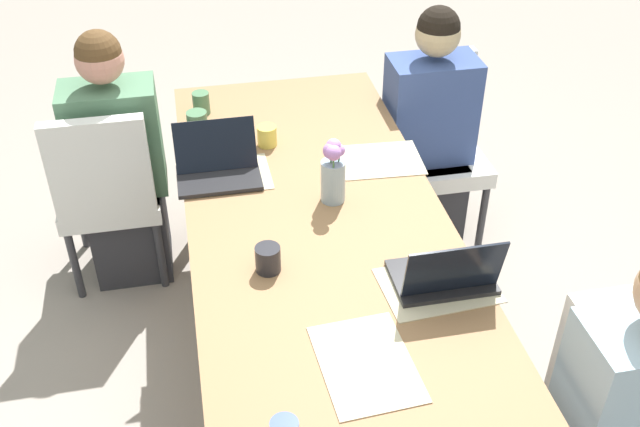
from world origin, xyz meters
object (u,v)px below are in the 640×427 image
(chair_near_left_mid, at_px, (434,138))
(chair_far_left_near, at_px, (107,188))
(dining_table, at_px, (320,241))
(coffee_mug_near_right, at_px, (267,136))
(laptop_near_right_near, at_px, (445,275))
(person_far_left_near, at_px, (121,172))
(chair_near_right_near, at_px, (626,413))
(coffee_mug_centre_left, at_px, (197,124))
(flower_vase, at_px, (333,171))
(coffee_mug_far_left, at_px, (201,103))
(laptop_far_left_near, at_px, (218,168))
(coffee_mug_centre_right, at_px, (268,259))
(person_near_left_mid, at_px, (427,142))

(chair_near_left_mid, bearing_deg, chair_far_left_near, 94.92)
(dining_table, height_order, coffee_mug_near_right, coffee_mug_near_right)
(dining_table, relative_size, coffee_mug_near_right, 27.66)
(dining_table, relative_size, laptop_near_right_near, 7.36)
(person_far_left_near, bearing_deg, chair_near_right_near, -136.89)
(coffee_mug_centre_left, bearing_deg, coffee_mug_near_right, -116.86)
(flower_vase, xyz_separation_m, coffee_mug_centre_left, (0.58, 0.46, -0.07))
(coffee_mug_far_left, bearing_deg, chair_near_left_mid, -90.15)
(laptop_far_left_near, relative_size, coffee_mug_centre_right, 3.50)
(dining_table, height_order, chair_near_left_mid, chair_near_left_mid)
(laptop_near_right_near, height_order, coffee_mug_centre_left, laptop_near_right_near)
(coffee_mug_near_right, xyz_separation_m, coffee_mug_centre_right, (-0.79, 0.11, 0.00))
(person_far_left_near, height_order, chair_near_left_mid, person_far_left_near)
(dining_table, relative_size, person_far_left_near, 1.97)
(coffee_mug_centre_right, bearing_deg, laptop_near_right_near, -109.14)
(dining_table, xyz_separation_m, coffee_mug_far_left, (0.91, 0.35, 0.12))
(dining_table, height_order, chair_far_left_near, chair_far_left_near)
(chair_far_left_near, bearing_deg, chair_near_right_near, -134.47)
(chair_far_left_near, height_order, coffee_mug_centre_right, chair_far_left_near)
(person_near_left_mid, bearing_deg, chair_near_left_mid, -38.76)
(laptop_far_left_near, distance_m, coffee_mug_near_right, 0.30)
(coffee_mug_near_right, bearing_deg, coffee_mug_far_left, 36.94)
(person_near_left_mid, height_order, chair_near_right_near, person_near_left_mid)
(dining_table, xyz_separation_m, chair_near_right_near, (-0.80, -0.80, -0.18))
(laptop_far_left_near, bearing_deg, chair_far_left_near, 50.20)
(chair_near_right_near, bearing_deg, coffee_mug_centre_left, 37.85)
(chair_near_right_near, bearing_deg, dining_table, 45.17)
(person_near_left_mid, relative_size, flower_vase, 4.72)
(chair_near_left_mid, relative_size, coffee_mug_centre_left, 8.42)
(coffee_mug_centre_left, relative_size, coffee_mug_centre_right, 1.17)
(person_near_left_mid, bearing_deg, coffee_mug_near_right, 107.50)
(flower_vase, height_order, coffee_mug_near_right, flower_vase)
(coffee_mug_centre_right, bearing_deg, person_far_left_near, 26.51)
(flower_vase, relative_size, coffee_mug_centre_right, 2.77)
(flower_vase, xyz_separation_m, coffee_mug_far_left, (0.77, 0.43, -0.08))
(person_far_left_near, distance_m, coffee_mug_near_right, 0.74)
(flower_vase, xyz_separation_m, coffee_mug_centre_right, (-0.35, 0.29, -0.08))
(chair_far_left_near, relative_size, coffee_mug_near_right, 10.58)
(dining_table, xyz_separation_m, person_near_left_mid, (0.84, -0.69, -0.15))
(flower_vase, bearing_deg, coffee_mug_near_right, 22.45)
(person_far_left_near, xyz_separation_m, coffee_mug_centre_right, (-1.06, -0.53, 0.27))
(coffee_mug_centre_left, bearing_deg, coffee_mug_far_left, -8.53)
(dining_table, bearing_deg, chair_far_left_near, 45.89)
(coffee_mug_near_right, height_order, coffee_mug_far_left, coffee_mug_far_left)
(dining_table, distance_m, person_near_left_mid, 1.09)
(person_far_left_near, relative_size, chair_near_left_mid, 1.33)
(chair_near_left_mid, height_order, laptop_near_right_near, laptop_near_right_near)
(laptop_far_left_near, bearing_deg, person_far_left_near, 41.43)
(laptop_near_right_near, bearing_deg, coffee_mug_far_left, 27.43)
(person_far_left_near, distance_m, chair_near_right_near, 2.26)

